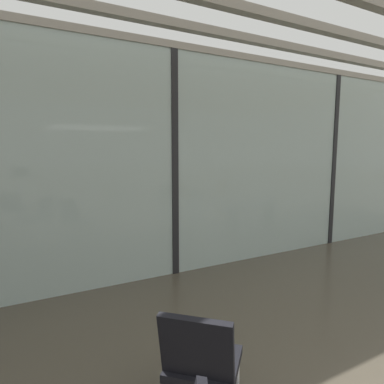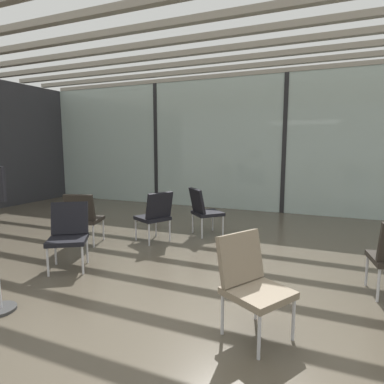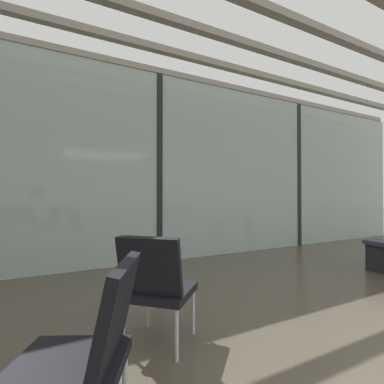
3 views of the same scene
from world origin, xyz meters
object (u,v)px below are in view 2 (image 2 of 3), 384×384
object	(u,v)px
lounge_chair_0	(251,279)
lounge_chair_6	(155,213)
lounge_chair_3	(69,231)
lounge_chair_5	(203,209)
lounge_chair_7	(83,215)
parked_airplane	(311,135)

from	to	relation	value
lounge_chair_0	lounge_chair_6	size ratio (longest dim) A/B	1.00
lounge_chair_3	lounge_chair_5	bearing A→B (deg)	30.52
lounge_chair_0	lounge_chair_6	distance (m)	2.96
lounge_chair_6	lounge_chair_7	xyz separation A→B (m)	(-1.01, -0.61, 0.00)
parked_airplane	lounge_chair_6	size ratio (longest dim) A/B	15.98
parked_airplane	lounge_chair_0	bearing A→B (deg)	-89.11
lounge_chair_6	lounge_chair_3	bearing A→B (deg)	8.13
lounge_chair_0	lounge_chair_5	world-z (taller)	same
parked_airplane	lounge_chair_5	distance (m)	9.19
lounge_chair_3	lounge_chair_7	xyz separation A→B (m)	(-0.51, 0.87, 0.00)
lounge_chair_0	lounge_chair_5	bearing A→B (deg)	59.09
lounge_chair_0	lounge_chair_7	bearing A→B (deg)	95.45
lounge_chair_0	lounge_chair_5	distance (m)	3.19
lounge_chair_6	parked_airplane	bearing A→B (deg)	-164.51
lounge_chair_6	lounge_chair_7	bearing A→B (deg)	-32.22
lounge_chair_5	lounge_chair_7	xyz separation A→B (m)	(-1.60, -1.33, 0.00)
parked_airplane	lounge_chair_5	world-z (taller)	parked_airplane
lounge_chair_5	lounge_chair_6	xyz separation A→B (m)	(-0.60, -0.72, 0.00)
lounge_chair_0	lounge_chair_6	bearing A→B (deg)	76.11
lounge_chair_0	lounge_chair_3	distance (m)	2.67
lounge_chair_6	lounge_chair_5	bearing A→B (deg)	167.11
lounge_chair_5	lounge_chair_0	bearing A→B (deg)	162.51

